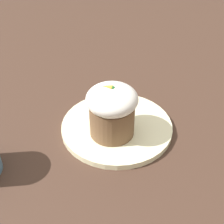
{
  "coord_description": "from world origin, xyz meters",
  "views": [
    {
      "loc": [
        -0.17,
        0.44,
        0.41
      ],
      "look_at": [
        -0.0,
        0.02,
        0.06
      ],
      "focal_mm": 50.0,
      "sensor_mm": 36.0,
      "label": 1
    }
  ],
  "objects": [
    {
      "name": "dessert_plate",
      "position": [
        0.0,
        0.0,
        0.01
      ],
      "size": [
        0.22,
        0.22,
        0.01
      ],
      "color": "beige",
      "rests_on": "ground_plane"
    },
    {
      "name": "ground_plane",
      "position": [
        0.0,
        0.0,
        0.0
      ],
      "size": [
        4.0,
        4.0,
        0.0
      ],
      "primitive_type": "plane",
      "color": "#3D281E"
    },
    {
      "name": "spoon",
      "position": [
        0.01,
        0.01,
        0.01
      ],
      "size": [
        0.05,
        0.14,
        0.01
      ],
      "color": "#B7B7BC",
      "rests_on": "dessert_plate"
    },
    {
      "name": "carrot_cake",
      "position": [
        -0.0,
        0.02,
        0.07
      ],
      "size": [
        0.09,
        0.09,
        0.11
      ],
      "color": "brown",
      "rests_on": "dessert_plate"
    }
  ]
}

